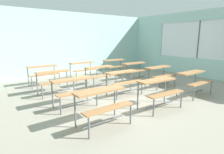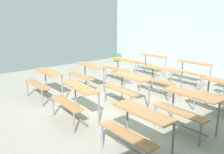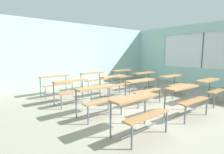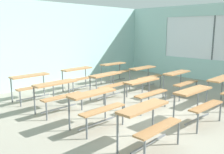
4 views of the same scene
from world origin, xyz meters
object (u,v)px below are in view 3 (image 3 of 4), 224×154
desk_bench_r3c2 (123,74)px  desk_bench_r0c1 (186,94)px  desk_bench_r1c1 (143,86)px  desk_bench_r1c2 (173,80)px  desk_bench_r0c0 (139,107)px  desk_bench_r2c1 (115,81)px  desk_bench_r3c1 (94,77)px  desk_bench_r2c2 (146,77)px  desk_bench_r1c0 (99,94)px  desk_bench_r2c0 (72,86)px  desk_bench_r0c2 (211,85)px  desk_bench_r3c0 (56,81)px

desk_bench_r3c2 → desk_bench_r0c1: bearing=-110.7°
desk_bench_r1c1 → desk_bench_r3c2: size_ratio=1.00×
desk_bench_r1c2 → desk_bench_r0c1: bearing=-140.6°
desk_bench_r0c1 → desk_bench_r0c0: bearing=-178.9°
desk_bench_r1c1 → desk_bench_r2c1: (-0.05, 1.30, 0.00)m
desk_bench_r1c2 → desk_bench_r3c2: 2.76m
desk_bench_r1c2 → desk_bench_r3c1: size_ratio=0.99×
desk_bench_r2c2 → desk_bench_r0c0: bearing=-140.7°
desk_bench_r1c0 → desk_bench_r2c0: size_ratio=1.00×
desk_bench_r0c0 → desk_bench_r2c0: bearing=90.3°
desk_bench_r1c1 → desk_bench_r2c0: 2.20m
desk_bench_r1c1 → desk_bench_r1c2: (1.71, -0.03, 0.00)m
desk_bench_r2c2 → desk_bench_r3c2: 1.43m
desk_bench_r0c2 → desk_bench_r2c2: 2.66m
desk_bench_r1c1 → desk_bench_r2c1: size_ratio=0.99×
desk_bench_r0c0 → desk_bench_r2c1: same height
desk_bench_r0c2 → desk_bench_r3c0: (-3.44, 4.07, 0.00)m
desk_bench_r3c0 → desk_bench_r3c1: (1.70, 0.02, 0.00)m
desk_bench_r0c2 → desk_bench_r1c1: same height
desk_bench_r0c1 → desk_bench_r3c1: size_ratio=1.01×
desk_bench_r3c1 → desk_bench_r3c0: bearing=178.8°
desk_bench_r3c0 → desk_bench_r1c0: bearing=-89.3°
desk_bench_r2c1 → desk_bench_r3c0: same height
desk_bench_r1c0 → desk_bench_r2c2: 3.70m
desk_bench_r3c2 → desk_bench_r0c0: bearing=-127.9°
desk_bench_r2c2 → desk_bench_r3c0: size_ratio=1.01×
desk_bench_r1c1 → desk_bench_r3c2: 3.22m
desk_bench_r0c1 → desk_bench_r3c1: (-0.01, 4.16, 0.00)m
desk_bench_r2c0 → desk_bench_r3c2: bearing=22.2°
desk_bench_r0c2 → desk_bench_r0c1: bearing=-177.3°
desk_bench_r0c1 → desk_bench_r2c1: same height
desk_bench_r0c2 → desk_bench_r2c2: same height
desk_bench_r1c0 → desk_bench_r1c2: (3.43, 0.01, 0.00)m
desk_bench_r1c2 → desk_bench_r2c0: (-3.45, 1.37, 0.00)m
desk_bench_r1c0 → desk_bench_r1c1: same height
desk_bench_r0c1 → desk_bench_r1c2: 2.21m
desk_bench_r0c0 → desk_bench_r3c1: 4.44m
desk_bench_r0c0 → desk_bench_r1c0: size_ratio=1.00×
desk_bench_r2c1 → desk_bench_r3c0: 2.19m
desk_bench_r2c1 → desk_bench_r3c1: bearing=86.4°
desk_bench_r3c1 → desk_bench_r1c2: bearing=-59.9°
desk_bench_r1c0 → desk_bench_r0c1: bearing=-38.9°
desk_bench_r0c2 → desk_bench_r2c2: bearing=90.3°
desk_bench_r1c1 → desk_bench_r3c2: same height
desk_bench_r1c1 → desk_bench_r2c1: bearing=93.6°
desk_bench_r0c2 → desk_bench_r3c2: 4.09m
desk_bench_r1c0 → desk_bench_r1c2: size_ratio=1.00×
desk_bench_r3c2 → desk_bench_r3c1: bearing=-178.2°
desk_bench_r3c1 → desk_bench_r3c2: same height
desk_bench_r3c2 → desk_bench_r2c1: bearing=-139.0°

